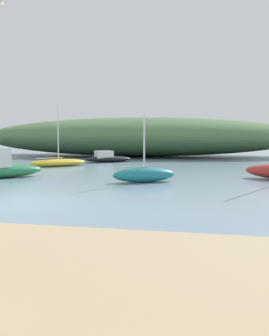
{
  "coord_description": "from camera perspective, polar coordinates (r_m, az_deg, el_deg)",
  "views": [
    {
      "loc": [
        5.8,
        -10.64,
        2.04
      ],
      "look_at": [
        2.63,
        4.16,
        0.81
      ],
      "focal_mm": 39.71,
      "sensor_mm": 36.0,
      "label": 1
    }
  ],
  "objects": [
    {
      "name": "ground_plane",
      "position": [
        12.29,
        -16.34,
        -5.08
      ],
      "size": [
        120.0,
        120.0,
        0.0
      ],
      "primitive_type": "plane",
      "color": "#7A99A8"
    },
    {
      "name": "distant_hill",
      "position": [
        41.82,
        0.03,
        4.8
      ],
      "size": [
        36.35,
        14.19,
        4.28
      ],
      "primitive_type": "ellipsoid",
      "color": "#517547",
      "rests_on": "ground"
    },
    {
      "name": "sailboat_centre_water",
      "position": [
        17.07,
        1.48,
        -1.01
      ],
      "size": [
        3.06,
        2.25,
        3.11
      ],
      "color": "teal",
      "rests_on": "ground"
    },
    {
      "name": "motorboat_by_sandbar",
      "position": [
        31.32,
        -4.2,
        1.57
      ],
      "size": [
        4.11,
        3.35,
        0.95
      ],
      "color": "black",
      "rests_on": "ground"
    },
    {
      "name": "sailboat_inner_mooring",
      "position": [
        27.09,
        -11.59,
        0.85
      ],
      "size": [
        3.78,
        4.15,
        4.4
      ],
      "color": "gold",
      "rests_on": "ground"
    },
    {
      "name": "motorboat_far_left",
      "position": [
        20.03,
        -19.94,
        0.1
      ],
      "size": [
        3.7,
        3.95,
        1.53
      ],
      "color": "#287A4C",
      "rests_on": "ground"
    }
  ]
}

